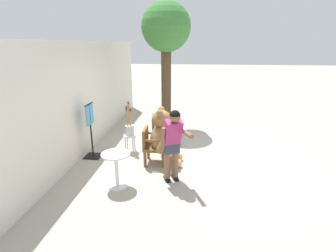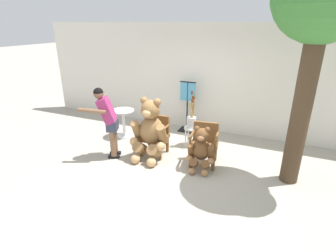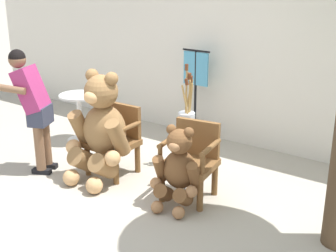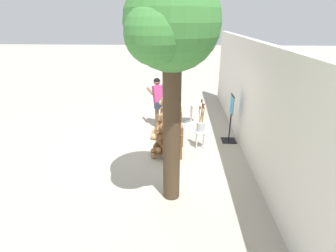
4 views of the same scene
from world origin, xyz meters
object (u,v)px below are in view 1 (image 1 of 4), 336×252
(round_side_table, at_px, (116,166))
(teddy_bear_large, at_px, (163,137))
(brush_bucket, at_px, (129,128))
(wooden_chair_left, at_px, (153,145))
(person_visitor, at_px, (173,140))
(wooden_chair_right, at_px, (159,130))
(teddy_bear_small, at_px, (170,130))
(white_stool, at_px, (130,139))
(patio_tree, at_px, (168,32))
(clothing_display_stand, at_px, (91,129))

(round_side_table, bearing_deg, teddy_bear_large, -33.66)
(brush_bucket, bearing_deg, wooden_chair_left, -130.79)
(person_visitor, bearing_deg, teddy_bear_large, 18.77)
(wooden_chair_right, height_order, teddy_bear_small, teddy_bear_small)
(person_visitor, relative_size, white_stool, 3.38)
(teddy_bear_large, xyz_separation_m, person_visitor, (-0.85, -0.29, 0.26))
(wooden_chair_right, bearing_deg, teddy_bear_small, -86.91)
(person_visitor, bearing_deg, wooden_chair_left, 32.63)
(brush_bucket, height_order, patio_tree, patio_tree)
(patio_tree, bearing_deg, brush_bucket, 161.76)
(teddy_bear_large, relative_size, patio_tree, 0.34)
(teddy_bear_large, distance_m, clothing_display_stand, 1.83)
(person_visitor, distance_m, white_stool, 2.00)
(wooden_chair_right, height_order, patio_tree, patio_tree)
(wooden_chair_left, xyz_separation_m, patio_tree, (2.86, -0.04, 2.61))
(teddy_bear_small, bearing_deg, round_side_table, 160.61)
(teddy_bear_large, bearing_deg, wooden_chair_right, 12.68)
(teddy_bear_small, relative_size, round_side_table, 1.28)
(teddy_bear_large, bearing_deg, round_side_table, 146.34)
(wooden_chair_left, bearing_deg, teddy_bear_large, -89.53)
(wooden_chair_right, xyz_separation_m, patio_tree, (1.73, -0.04, 2.61))
(wooden_chair_right, xyz_separation_m, clothing_display_stand, (-0.94, 1.56, 0.26))
(patio_tree, xyz_separation_m, clothing_display_stand, (-2.67, 1.60, -2.36))
(round_side_table, height_order, clothing_display_stand, clothing_display_stand)
(teddy_bear_large, relative_size, teddy_bear_small, 1.48)
(white_stool, bearing_deg, wooden_chair_left, -130.82)
(wooden_chair_right, relative_size, white_stool, 1.87)
(white_stool, xyz_separation_m, round_side_table, (-1.77, -0.18, 0.09))
(teddy_bear_small, xyz_separation_m, white_stool, (-0.54, 0.99, -0.09))
(wooden_chair_right, relative_size, brush_bucket, 0.97)
(person_visitor, height_order, round_side_table, person_visitor)
(teddy_bear_large, height_order, person_visitor, person_visitor)
(wooden_chair_right, relative_size, teddy_bear_small, 0.94)
(wooden_chair_right, relative_size, teddy_bear_large, 0.63)
(wooden_chair_left, distance_m, brush_bucket, 0.95)
(person_visitor, xyz_separation_m, clothing_display_stand, (1.05, 2.10, -0.20))
(clothing_display_stand, bearing_deg, patio_tree, -30.97)
(wooden_chair_right, relative_size, clothing_display_stand, 0.63)
(brush_bucket, distance_m, round_side_table, 1.79)
(teddy_bear_large, height_order, teddy_bear_small, teddy_bear_large)
(teddy_bear_large, xyz_separation_m, brush_bucket, (0.60, 0.96, -0.01))
(patio_tree, distance_m, clothing_display_stand, 3.90)
(person_visitor, bearing_deg, wooden_chair_right, 15.35)
(wooden_chair_right, relative_size, person_visitor, 0.55)
(teddy_bear_large, relative_size, round_side_table, 1.88)
(teddy_bear_small, relative_size, brush_bucket, 1.03)
(person_visitor, bearing_deg, patio_tree, 7.72)
(white_stool, distance_m, brush_bucket, 0.30)
(teddy_bear_small, distance_m, patio_tree, 3.15)
(person_visitor, bearing_deg, brush_bucket, 40.57)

